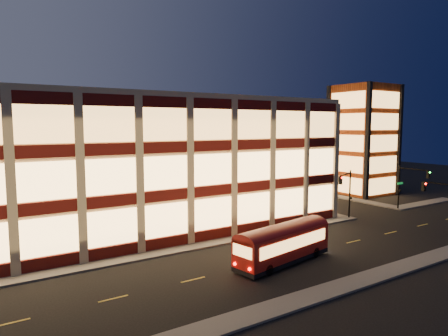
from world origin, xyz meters
TOP-DOWN VIEW (x-y plane):
  - ground at (0.00, 0.00)m, footprint 200.00×200.00m
  - sidewalk_office_south at (-3.00, 1.00)m, footprint 54.00×2.00m
  - sidewalk_office_east at (23.00, 17.00)m, footprint 2.00×30.00m
  - sidewalk_tower_south at (40.00, 1.00)m, footprint 14.00×2.00m
  - sidewalk_tower_west at (34.00, 17.00)m, footprint 2.00×30.00m
  - sidewalk_near at (0.00, -13.00)m, footprint 100.00×2.00m
  - office_building at (-2.91, 16.91)m, footprint 50.45×30.45m
  - stair_tower at (39.95, 11.95)m, footprint 8.60×8.60m
  - traffic_signal_far at (22.21, 0.24)m, footprint 3.79×1.87m
  - traffic_signal_right at (33.50, -0.62)m, footprint 1.20×4.37m
  - traffic_signal_near at (23.50, -11.03)m, footprint 0.32×4.45m
  - trolley_bus at (6.11, -6.79)m, footprint 9.96×4.08m

SIDE VIEW (x-z plane):
  - ground at x=0.00m, z-range 0.00..0.00m
  - sidewalk_office_south at x=-3.00m, z-range 0.00..0.15m
  - sidewalk_office_east at x=23.00m, z-range 0.00..0.15m
  - sidewalk_tower_south at x=40.00m, z-range 0.00..0.15m
  - sidewalk_tower_west at x=34.00m, z-range 0.00..0.15m
  - sidewalk_near at x=0.00m, z-range 0.00..0.15m
  - trolley_bus at x=6.11m, z-range 0.18..3.46m
  - traffic_signal_right at x=33.50m, z-range 1.10..7.10m
  - traffic_signal_far at x=22.21m, z-range 1.11..7.11m
  - traffic_signal_near at x=23.50m, z-range 1.13..7.13m
  - office_building at x=-2.91m, z-range 0.00..14.50m
  - stair_tower at x=39.95m, z-range -0.01..17.99m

